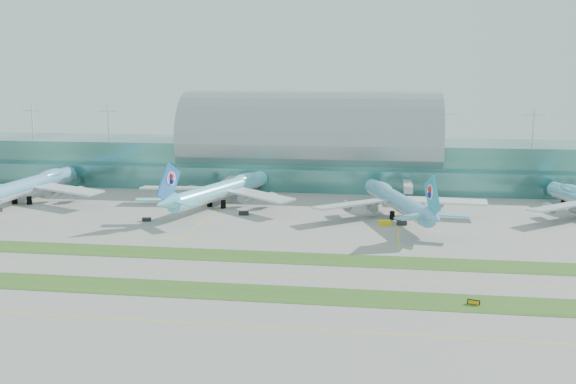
% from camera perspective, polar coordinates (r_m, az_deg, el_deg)
% --- Properties ---
extents(ground, '(700.00, 700.00, 0.00)m').
position_cam_1_polar(ground, '(179.94, -2.52, -5.96)').
color(ground, gray).
rests_on(ground, ground).
extents(terminal, '(340.00, 69.10, 36.00)m').
position_cam_1_polar(terminal, '(302.33, 2.01, 3.48)').
color(terminal, '#3D7A75').
rests_on(terminal, ground).
extents(grass_strip_near, '(420.00, 12.00, 0.08)m').
position_cam_1_polar(grass_strip_near, '(153.82, -4.48, -8.85)').
color(grass_strip_near, '#2D591E').
rests_on(grass_strip_near, ground).
extents(grass_strip_far, '(420.00, 12.00, 0.08)m').
position_cam_1_polar(grass_strip_far, '(181.81, -2.40, -5.78)').
color(grass_strip_far, '#2D591E').
rests_on(grass_strip_far, ground).
extents(taxiline_a, '(420.00, 0.35, 0.01)m').
position_cam_1_polar(taxiline_a, '(135.65, -6.36, -11.60)').
color(taxiline_a, yellow).
rests_on(taxiline_a, ground).
extents(taxiline_b, '(420.00, 0.35, 0.01)m').
position_cam_1_polar(taxiline_b, '(166.81, -3.42, -7.30)').
color(taxiline_b, yellow).
rests_on(taxiline_b, ground).
extents(taxiline_c, '(420.00, 0.35, 0.01)m').
position_cam_1_polar(taxiline_c, '(196.99, -1.54, -4.50)').
color(taxiline_c, yellow).
rests_on(taxiline_c, ground).
extents(taxiline_d, '(420.00, 0.35, 0.01)m').
position_cam_1_polar(taxiline_d, '(218.04, -0.56, -3.03)').
color(taxiline_d, yellow).
rests_on(taxiline_d, ground).
extents(airliner_a, '(71.31, 80.92, 22.28)m').
position_cam_1_polar(airliner_a, '(278.09, -22.14, 0.57)').
color(airliner_a, '#5BA0C8').
rests_on(airliner_a, ground).
extents(airliner_b, '(65.30, 75.80, 21.43)m').
position_cam_1_polar(airliner_b, '(252.13, -5.85, 0.29)').
color(airliner_b, '#71E3F9').
rests_on(airliner_b, ground).
extents(airliner_c, '(62.10, 72.08, 20.37)m').
position_cam_1_polar(airliner_c, '(234.52, 9.63, -0.65)').
color(airliner_c, '#63B2DB').
rests_on(airliner_c, ground).
extents(gse_c, '(3.16, 2.07, 1.24)m').
position_cam_1_polar(gse_c, '(230.37, -12.46, -2.39)').
color(gse_c, black).
rests_on(gse_c, ground).
extents(gse_d, '(3.94, 2.61, 1.45)m').
position_cam_1_polar(gse_d, '(235.18, -3.95, -1.88)').
color(gse_d, black).
rests_on(gse_d, ground).
extents(gse_e, '(4.50, 2.85, 1.73)m').
position_cam_1_polar(gse_e, '(221.28, 8.61, -2.72)').
color(gse_e, yellow).
rests_on(gse_e, ground).
extents(gse_f, '(3.56, 2.31, 1.51)m').
position_cam_1_polar(gse_f, '(222.53, 10.07, -2.72)').
color(gse_f, black).
rests_on(gse_f, ground).
extents(taxiway_sign_east, '(2.76, 1.05, 1.18)m').
position_cam_1_polar(taxiway_sign_east, '(151.06, 16.17, -9.39)').
color(taxiway_sign_east, black).
rests_on(taxiway_sign_east, ground).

